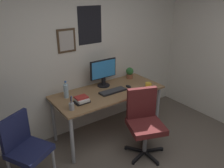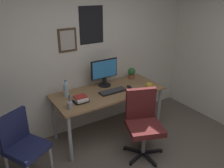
{
  "view_description": "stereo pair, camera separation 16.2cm",
  "coord_description": "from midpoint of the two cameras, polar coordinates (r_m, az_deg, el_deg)",
  "views": [
    {
      "loc": [
        -1.52,
        -0.95,
        2.22
      ],
      "look_at": [
        0.29,
        1.6,
        0.91
      ],
      "focal_mm": 36.96,
      "sensor_mm": 36.0,
      "label": 1
    },
    {
      "loc": [
        -1.39,
        -1.04,
        2.22
      ],
      "look_at": [
        0.29,
        1.6,
        0.91
      ],
      "focal_mm": 36.96,
      "sensor_mm": 36.0,
      "label": 2
    }
  ],
  "objects": [
    {
      "name": "book_stack_left",
      "position": [
        3.19,
        -8.93,
        -3.94
      ],
      "size": [
        0.2,
        0.17,
        0.09
      ],
      "color": "black",
      "rests_on": "desk"
    },
    {
      "name": "pen_cup",
      "position": [
        3.03,
        -11.49,
        -5.38
      ],
      "size": [
        0.07,
        0.07,
        0.2
      ],
      "color": "#9EA0A5",
      "rests_on": "desk"
    },
    {
      "name": "potted_plant",
      "position": [
        3.99,
        3.23,
        2.84
      ],
      "size": [
        0.13,
        0.13,
        0.2
      ],
      "color": "brown",
      "rests_on": "desk"
    },
    {
      "name": "side_chair",
      "position": [
        3.01,
        -22.28,
        -13.94
      ],
      "size": [
        0.57,
        0.57,
        0.88
      ],
      "color": "#1E234C",
      "rests_on": "ground_plane"
    },
    {
      "name": "office_chair",
      "position": [
        3.25,
        6.51,
        -8.68
      ],
      "size": [
        0.59,
        0.6,
        0.95
      ],
      "color": "#591E1E",
      "rests_on": "ground_plane"
    },
    {
      "name": "desk",
      "position": [
        3.56,
        -2.24,
        -2.86
      ],
      "size": [
        1.7,
        0.74,
        0.76
      ],
      "color": "#936D47",
      "rests_on": "ground_plane"
    },
    {
      "name": "wall_back",
      "position": [
        3.59,
        -10.3,
        7.58
      ],
      "size": [
        4.4,
        0.1,
        2.6
      ],
      "color": "silver",
      "rests_on": "ground_plane"
    },
    {
      "name": "monitor",
      "position": [
        3.63,
        -3.43,
        3.04
      ],
      "size": [
        0.46,
        0.2,
        0.43
      ],
      "color": "black",
      "rests_on": "desk"
    },
    {
      "name": "computer_mouse",
      "position": [
        3.64,
        2.82,
        -0.61
      ],
      "size": [
        0.06,
        0.11,
        0.04
      ],
      "color": "black",
      "rests_on": "desk"
    },
    {
      "name": "keyboard",
      "position": [
        3.49,
        -1.12,
        -1.79
      ],
      "size": [
        0.43,
        0.15,
        0.03
      ],
      "color": "black",
      "rests_on": "desk"
    },
    {
      "name": "coffee_mug_near",
      "position": [
        3.63,
        7.68,
        -0.38
      ],
      "size": [
        0.13,
        0.09,
        0.09
      ],
      "color": "yellow",
      "rests_on": "desk"
    },
    {
      "name": "water_bottle",
      "position": [
        3.36,
        -12.65,
        -1.66
      ],
      "size": [
        0.07,
        0.07,
        0.25
      ],
      "color": "silver",
      "rests_on": "desk"
    }
  ]
}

